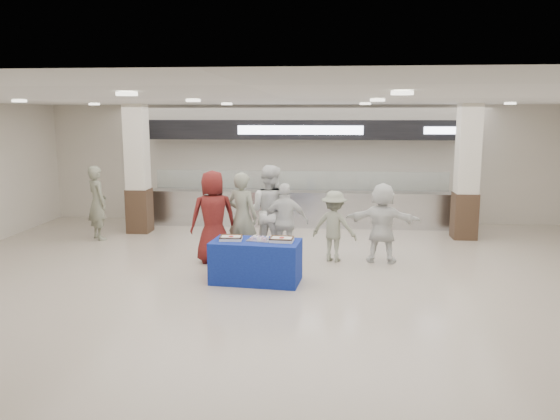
# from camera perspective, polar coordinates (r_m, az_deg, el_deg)

# --- Properties ---
(ground) EXTENTS (14.00, 14.00, 0.00)m
(ground) POSITION_cam_1_polar(r_m,az_deg,el_deg) (9.48, 0.39, -8.14)
(ground) COLOR #C0B5A4
(ground) RESTS_ON ground
(serving_line) EXTENTS (8.70, 0.85, 2.80)m
(serving_line) POSITION_cam_1_polar(r_m,az_deg,el_deg) (14.51, 2.16, 2.88)
(serving_line) COLOR silver
(serving_line) RESTS_ON ground
(column_left) EXTENTS (0.55, 0.55, 3.20)m
(column_left) POSITION_cam_1_polar(r_m,az_deg,el_deg) (14.08, -14.63, 3.87)
(column_left) COLOR #362418
(column_left) RESTS_ON ground
(column_right) EXTENTS (0.55, 0.55, 3.20)m
(column_right) POSITION_cam_1_polar(r_m,az_deg,el_deg) (13.65, 18.93, 3.47)
(column_right) COLOR #362418
(column_right) RESTS_ON ground
(display_table) EXTENTS (1.62, 0.93, 0.75)m
(display_table) POSITION_cam_1_polar(r_m,az_deg,el_deg) (9.72, -2.53, -5.39)
(display_table) COLOR navy
(display_table) RESTS_ON ground
(sheet_cake_left) EXTENTS (0.40, 0.32, 0.09)m
(sheet_cake_left) POSITION_cam_1_polar(r_m,az_deg,el_deg) (9.71, -5.14, -2.89)
(sheet_cake_left) COLOR white
(sheet_cake_left) RESTS_ON display_table
(sheet_cake_right) EXTENTS (0.42, 0.34, 0.09)m
(sheet_cake_right) POSITION_cam_1_polar(r_m,az_deg,el_deg) (9.56, 0.18, -3.05)
(sheet_cake_right) COLOR white
(sheet_cake_right) RESTS_ON display_table
(cupcake_tray) EXTENTS (0.46, 0.38, 0.07)m
(cupcake_tray) POSITION_cam_1_polar(r_m,az_deg,el_deg) (9.65, -2.17, -3.00)
(cupcake_tray) COLOR #AFAFB4
(cupcake_tray) RESTS_ON display_table
(civilian_maroon) EXTENTS (1.06, 0.88, 1.86)m
(civilian_maroon) POSITION_cam_1_polar(r_m,az_deg,el_deg) (10.98, -7.00, -0.69)
(civilian_maroon) COLOR maroon
(civilian_maroon) RESTS_ON ground
(soldier_a) EXTENTS (0.77, 0.64, 1.81)m
(soldier_a) POSITION_cam_1_polar(r_m,az_deg,el_deg) (11.05, -3.97, -0.71)
(soldier_a) COLOR slate
(soldier_a) RESTS_ON ground
(chef_tall) EXTENTS (1.09, 0.94, 1.92)m
(chef_tall) POSITION_cam_1_polar(r_m,az_deg,el_deg) (11.34, -1.15, -0.12)
(chef_tall) COLOR white
(chef_tall) RESTS_ON ground
(chef_short) EXTENTS (0.94, 0.41, 1.59)m
(chef_short) POSITION_cam_1_polar(r_m,az_deg,el_deg) (11.06, 0.57, -1.26)
(chef_short) COLOR white
(chef_short) RESTS_ON ground
(soldier_b) EXTENTS (1.05, 0.81, 1.44)m
(soldier_b) POSITION_cam_1_polar(r_m,az_deg,el_deg) (11.06, 5.68, -1.70)
(soldier_b) COLOR slate
(soldier_b) RESTS_ON ground
(civilian_white) EXTENTS (1.56, 0.69, 1.62)m
(civilian_white) POSITION_cam_1_polar(r_m,az_deg,el_deg) (11.09, 10.63, -1.31)
(civilian_white) COLOR white
(civilian_white) RESTS_ON ground
(soldier_bg) EXTENTS (0.75, 0.75, 1.76)m
(soldier_bg) POSITION_cam_1_polar(r_m,az_deg,el_deg) (13.62, -18.54, 0.72)
(soldier_bg) COLOR slate
(soldier_bg) RESTS_ON ground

